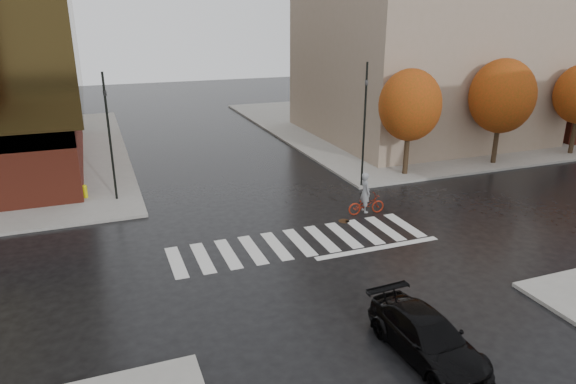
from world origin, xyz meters
name	(u,v)px	position (x,y,z in m)	size (l,w,h in m)	color
ground	(304,247)	(0.00, 0.00, 0.00)	(120.00, 120.00, 0.00)	black
sidewalk_ne	(424,122)	(21.00, 21.00, 0.07)	(30.00, 30.00, 0.15)	gray
crosswalk	(299,242)	(0.00, 0.50, 0.01)	(12.00, 3.00, 0.01)	silver
building_ne_tan	(421,21)	(17.00, 17.00, 9.15)	(16.00, 16.00, 18.00)	gray
tree_ne_a	(410,105)	(10.00, 7.40, 4.46)	(3.80, 3.80, 6.50)	black
tree_ne_b	(502,96)	(17.00, 7.40, 4.62)	(4.20, 4.20, 6.89)	black
sedan	(427,337)	(0.50, -8.32, 0.65)	(1.82, 4.48, 1.30)	black
cyclist	(366,200)	(4.45, 2.50, 0.75)	(1.99, 0.82, 2.21)	maroon
traffic_light_nw	(109,130)	(-7.32, 9.00, 3.97)	(0.21, 0.19, 6.80)	black
traffic_light_ne	(365,118)	(6.30, 6.30, 4.16)	(0.18, 0.20, 7.08)	black
fire_hydrant	(85,190)	(-8.90, 9.80, 0.56)	(0.26, 0.26, 0.74)	#D9D90C
manhole	(344,221)	(2.99, 2.00, 0.01)	(0.56, 0.56, 0.01)	#412917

